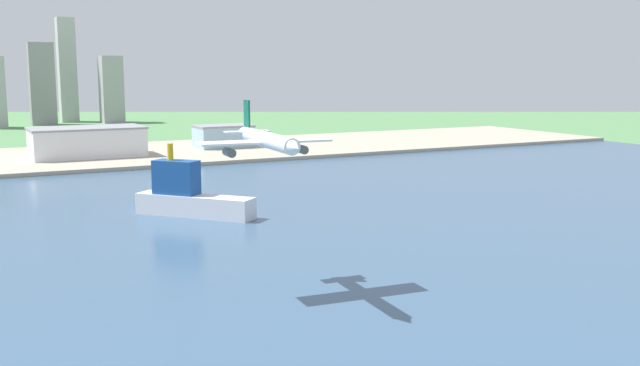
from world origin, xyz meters
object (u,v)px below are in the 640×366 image
Objects in this scene: airplane_landing at (267,141)px; warehouse_main at (87,142)px; ferry_boat at (189,196)px; warehouse_annex at (223,136)px.

warehouse_main is at bearing 88.00° from airplane_landing.
ferry_boat is at bearing -89.36° from warehouse_main.
ferry_boat reaches higher than warehouse_main.
airplane_landing is 0.95× the size of ferry_boat.
ferry_boat reaches higher than warehouse_annex.
airplane_landing is at bearing -92.00° from warehouse_main.
airplane_landing is 345.08m from warehouse_annex.
warehouse_annex is (94.55, 217.18, 2.44)m from ferry_boat.
airplane_landing reaches higher than warehouse_main.
airplane_landing is at bearing -96.90° from ferry_boat.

